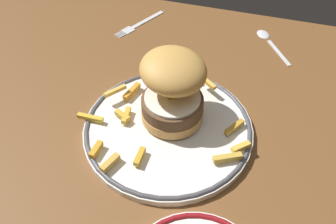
# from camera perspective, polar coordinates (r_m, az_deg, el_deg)

# --- Properties ---
(ground_plane) EXTENTS (1.32, 0.88, 0.04)m
(ground_plane) POSITION_cam_1_polar(r_m,az_deg,el_deg) (0.57, 3.52, -7.27)
(ground_plane) COLOR brown
(dinner_plate) EXTENTS (0.28, 0.28, 0.02)m
(dinner_plate) POSITION_cam_1_polar(r_m,az_deg,el_deg) (0.57, -0.00, -2.58)
(dinner_plate) COLOR white
(dinner_plate) RESTS_ON ground_plane
(burger) EXTENTS (0.14, 0.14, 0.12)m
(burger) POSITION_cam_1_polar(r_m,az_deg,el_deg) (0.55, 0.81, 3.97)
(burger) COLOR #D6974D
(burger) RESTS_ON dinner_plate
(fries_pile) EXTENTS (0.29, 0.25, 0.02)m
(fries_pile) POSITION_cam_1_polar(r_m,az_deg,el_deg) (0.57, -1.73, -1.32)
(fries_pile) COLOR gold
(fries_pile) RESTS_ON dinner_plate
(fork) EXTENTS (0.08, 0.13, 0.00)m
(fork) POSITION_cam_1_polar(r_m,az_deg,el_deg) (0.83, -4.79, 14.26)
(fork) COLOR silver
(fork) RESTS_ON ground_plane
(spoon) EXTENTS (0.09, 0.12, 0.01)m
(spoon) POSITION_cam_1_polar(r_m,az_deg,el_deg) (0.81, 15.95, 11.79)
(spoon) COLOR silver
(spoon) RESTS_ON ground_plane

